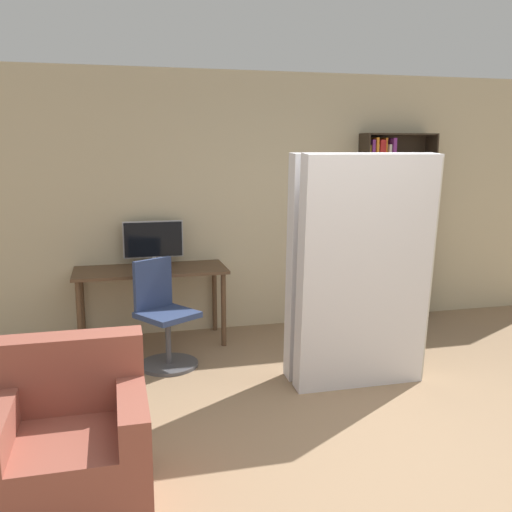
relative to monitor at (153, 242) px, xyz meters
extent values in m
plane|color=#937556|center=(1.07, -3.03, -0.99)|extent=(16.00, 16.00, 0.00)
cube|color=#C6B793|center=(1.07, 0.16, 0.36)|extent=(8.00, 0.06, 2.70)
cube|color=brown|center=(-0.05, -0.18, -0.25)|extent=(1.47, 0.62, 0.03)
cylinder|color=brown|center=(-0.72, -0.43, -0.63)|extent=(0.05, 0.05, 0.73)
cylinder|color=brown|center=(0.63, -0.43, -0.63)|extent=(0.05, 0.05, 0.73)
cylinder|color=brown|center=(-0.72, 0.07, -0.63)|extent=(0.05, 0.05, 0.73)
cylinder|color=brown|center=(0.63, 0.07, -0.63)|extent=(0.05, 0.05, 0.73)
cylinder|color=#B7B7BC|center=(0.00, 0.00, -0.23)|extent=(0.22, 0.22, 0.02)
cylinder|color=#B7B7BC|center=(0.00, 0.00, -0.18)|extent=(0.04, 0.04, 0.07)
cube|color=#B7B7BC|center=(0.00, 0.00, 0.03)|extent=(0.60, 0.02, 0.37)
cube|color=black|center=(0.00, 0.00, 0.03)|extent=(0.57, 0.03, 0.35)
cylinder|color=#4C4C51|center=(0.04, -0.85, -0.98)|extent=(0.52, 0.52, 0.03)
cylinder|color=#4C4C51|center=(0.04, -0.85, -0.75)|extent=(0.05, 0.05, 0.42)
cube|color=navy|center=(0.04, -0.85, -0.52)|extent=(0.61, 0.61, 0.05)
cube|color=navy|center=(-0.06, -0.68, -0.27)|extent=(0.36, 0.25, 0.45)
cube|color=#2D2319|center=(2.26, 0.00, 0.04)|extent=(0.02, 0.27, 2.08)
cube|color=#2D2319|center=(3.06, 0.00, 0.04)|extent=(0.02, 0.27, 2.08)
cube|color=#2D2319|center=(2.66, 0.12, 0.04)|extent=(0.82, 0.02, 2.08)
cube|color=#2D2319|center=(2.66, 0.00, -0.99)|extent=(0.78, 0.23, 0.02)
cube|color=#2D2319|center=(2.66, 0.00, -0.64)|extent=(0.78, 0.23, 0.02)
cube|color=#2D2319|center=(2.66, 0.00, -0.30)|extent=(0.78, 0.23, 0.02)
cube|color=#2D2319|center=(2.66, 0.00, 0.04)|extent=(0.78, 0.23, 0.02)
cube|color=#2D2319|center=(2.66, 0.00, 0.39)|extent=(0.78, 0.23, 0.02)
cube|color=#2D2319|center=(2.66, 0.00, 0.73)|extent=(0.78, 0.23, 0.02)
cube|color=#2D2319|center=(2.66, 0.00, 1.07)|extent=(0.78, 0.23, 0.02)
cube|color=brown|center=(2.29, 0.00, -0.84)|extent=(0.02, 0.16, 0.27)
cube|color=#287A38|center=(2.32, 0.00, -0.87)|extent=(0.02, 0.18, 0.22)
cube|color=brown|center=(2.35, 0.03, -0.83)|extent=(0.02, 0.14, 0.29)
cube|color=#287A38|center=(2.37, -0.04, -0.86)|extent=(0.02, 0.16, 0.23)
cube|color=orange|center=(2.41, 0.02, -0.84)|extent=(0.04, 0.17, 0.27)
cube|color=gold|center=(2.45, -0.01, -0.86)|extent=(0.02, 0.13, 0.23)
cube|color=#7A2D84|center=(2.48, -0.02, -0.84)|extent=(0.04, 0.16, 0.27)
cube|color=gold|center=(2.52, 0.00, -0.85)|extent=(0.02, 0.15, 0.26)
cube|color=#232328|center=(2.30, 0.00, -0.49)|extent=(0.03, 0.13, 0.28)
cube|color=#287A38|center=(2.33, -0.02, -0.51)|extent=(0.03, 0.14, 0.25)
cube|color=teal|center=(2.37, -0.01, -0.49)|extent=(0.04, 0.13, 0.29)
cube|color=#232328|center=(2.41, -0.05, -0.53)|extent=(0.04, 0.13, 0.20)
cube|color=silver|center=(2.45, 0.01, -0.52)|extent=(0.04, 0.19, 0.24)
cube|color=#287A38|center=(2.50, -0.03, -0.51)|extent=(0.04, 0.16, 0.26)
cube|color=#1E4C9E|center=(2.54, -0.02, -0.52)|extent=(0.03, 0.13, 0.22)
cube|color=silver|center=(2.57, -0.05, -0.54)|extent=(0.02, 0.14, 0.20)
cube|color=silver|center=(2.60, -0.04, -0.50)|extent=(0.03, 0.13, 0.27)
cube|color=teal|center=(2.30, 0.00, -0.14)|extent=(0.04, 0.19, 0.29)
cube|color=#232328|center=(2.34, -0.01, -0.17)|extent=(0.03, 0.14, 0.24)
cube|color=#232328|center=(2.37, 0.01, -0.19)|extent=(0.02, 0.19, 0.20)
cube|color=teal|center=(2.40, 0.01, -0.17)|extent=(0.03, 0.14, 0.23)
cube|color=#7A2D84|center=(2.44, -0.03, -0.16)|extent=(0.03, 0.18, 0.27)
cube|color=#7A2D84|center=(2.48, -0.01, -0.18)|extent=(0.04, 0.15, 0.23)
cube|color=orange|center=(2.52, -0.04, -0.15)|extent=(0.02, 0.15, 0.27)
cube|color=#1E4C9E|center=(2.29, -0.02, 0.19)|extent=(0.02, 0.18, 0.27)
cube|color=teal|center=(2.32, 0.01, 0.16)|extent=(0.02, 0.16, 0.20)
cube|color=red|center=(2.35, -0.04, 0.16)|extent=(0.03, 0.14, 0.22)
cube|color=#287A38|center=(2.38, -0.02, 0.20)|extent=(0.03, 0.14, 0.29)
cube|color=#232328|center=(2.43, 0.03, 0.18)|extent=(0.03, 0.16, 0.26)
cube|color=#7A2D84|center=(2.47, 0.00, 0.18)|extent=(0.04, 0.17, 0.26)
cube|color=#7A2D84|center=(2.51, 0.00, 0.20)|extent=(0.03, 0.17, 0.30)
cube|color=brown|center=(2.55, 0.00, 0.15)|extent=(0.03, 0.14, 0.20)
cube|color=#232328|center=(2.30, 0.02, 0.50)|extent=(0.04, 0.14, 0.20)
cube|color=#232328|center=(2.33, -0.02, 0.54)|extent=(0.02, 0.16, 0.28)
cube|color=teal|center=(2.37, 0.01, 0.51)|extent=(0.03, 0.18, 0.23)
cube|color=gold|center=(2.41, 0.03, 0.50)|extent=(0.04, 0.15, 0.20)
cube|color=brown|center=(2.45, 0.02, 0.55)|extent=(0.02, 0.17, 0.30)
cube|color=#287A38|center=(2.48, -0.03, 0.52)|extent=(0.02, 0.18, 0.25)
cube|color=#287A38|center=(2.50, -0.01, 0.52)|extent=(0.02, 0.19, 0.25)
cube|color=red|center=(2.54, -0.01, 0.53)|extent=(0.03, 0.18, 0.27)
cube|color=gold|center=(2.29, 0.01, 0.85)|extent=(0.03, 0.19, 0.22)
cube|color=#7A2D84|center=(2.33, -0.01, 0.88)|extent=(0.03, 0.19, 0.28)
cube|color=orange|center=(2.36, -0.03, 0.89)|extent=(0.03, 0.17, 0.30)
cube|color=silver|center=(2.39, 0.01, 0.85)|extent=(0.02, 0.17, 0.23)
cube|color=red|center=(2.43, 0.00, 0.88)|extent=(0.04, 0.19, 0.28)
cube|color=red|center=(2.47, 0.00, 0.88)|extent=(0.03, 0.15, 0.27)
cube|color=orange|center=(2.50, 0.02, 0.89)|extent=(0.02, 0.14, 0.30)
cube|color=silver|center=(2.53, 0.01, 0.85)|extent=(0.03, 0.19, 0.23)
cube|color=#7A2D84|center=(2.57, -0.03, 0.89)|extent=(0.04, 0.14, 0.29)
cube|color=silver|center=(1.52, -1.70, -0.05)|extent=(1.08, 0.31, 1.88)
cube|color=beige|center=(2.06, -1.70, -0.05)|extent=(0.01, 0.31, 1.85)
cube|color=silver|center=(1.52, -1.42, -0.05)|extent=(1.08, 0.27, 1.88)
cube|color=beige|center=(2.06, -1.42, -0.05)|extent=(0.01, 0.27, 1.85)
cube|color=#934C3D|center=(-0.67, -2.71, -0.79)|extent=(0.85, 0.80, 0.40)
cube|color=#934C3D|center=(-0.67, -2.41, -0.37)|extent=(0.85, 0.20, 0.45)
cube|color=#934C3D|center=(-0.33, -2.71, -0.49)|extent=(0.16, 0.80, 0.20)
camera|label=1|loc=(-0.38, -5.73, 0.91)|focal=40.00mm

